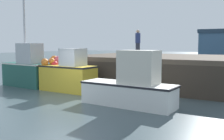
% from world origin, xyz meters
% --- Properties ---
extents(ground, '(120.00, 160.00, 0.10)m').
position_xyz_m(ground, '(0.00, 0.00, -0.05)').
color(ground, '#3D4C51').
extents(pier, '(9.80, 7.45, 1.88)m').
position_xyz_m(pier, '(2.12, 6.46, 1.55)').
color(pier, '#473D33').
rests_on(pier, ground).
extents(fishing_boat_near_left, '(3.44, 1.43, 5.44)m').
position_xyz_m(fishing_boat_near_left, '(-4.41, 2.06, 1.08)').
color(fishing_boat_near_left, '#23564C').
rests_on(fishing_boat_near_left, ground).
extents(fishing_boat_near_right, '(3.35, 1.53, 2.41)m').
position_xyz_m(fishing_boat_near_right, '(-1.18, 2.11, 0.98)').
color(fishing_boat_near_right, gold).
rests_on(fishing_boat_near_right, ground).
extents(fishing_boat_mid, '(4.23, 1.49, 2.39)m').
position_xyz_m(fishing_boat_mid, '(3.49, 0.62, 0.87)').
color(fishing_boat_mid, silver).
rests_on(fishing_boat_mid, ground).
extents(rowboat, '(1.57, 0.93, 0.46)m').
position_xyz_m(rowboat, '(3.19, 2.53, 0.21)').
color(rowboat, silver).
rests_on(rowboat, ground).
extents(dockworker, '(0.34, 0.34, 1.70)m').
position_xyz_m(dockworker, '(1.02, 6.72, 2.74)').
color(dockworker, '#2D3342').
rests_on(dockworker, pier).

